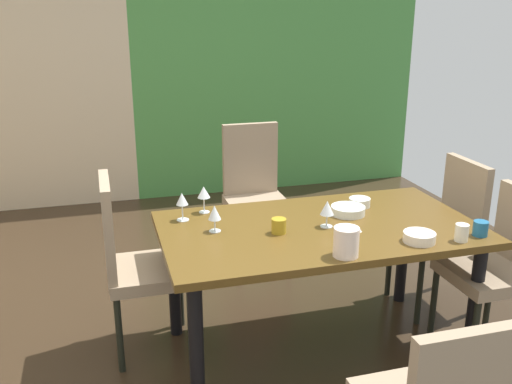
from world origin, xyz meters
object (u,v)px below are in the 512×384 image
cup_right (480,228)px  chair_right_far (446,226)px  chair_head_far (254,189)px  chair_right_near (501,261)px  dining_table (319,241)px  wine_glass_south (327,209)px  cup_east (279,226)px  serving_bowl_rear (348,210)px  serving_bowl_corner (360,202)px  wine_glass_north (215,213)px  wine_glass_near_window (182,200)px  chair_left_far (133,258)px  pitcher_west (346,242)px  serving_bowl_center (419,237)px  cup_front (462,233)px  wine_glass_left (204,193)px

cup_right → chair_right_far: bearing=69.5°
cup_right → chair_head_far: bearing=115.2°
chair_right_near → chair_head_far: bearing=32.9°
dining_table → wine_glass_south: 0.19m
dining_table → cup_east: (-0.24, -0.03, 0.13)m
dining_table → serving_bowl_rear: serving_bowl_rear is taller
serving_bowl_corner → dining_table: bearing=-146.3°
wine_glass_north → cup_east: bearing=-19.6°
wine_glass_near_window → wine_glass_north: bearing=-56.7°
chair_left_far → pitcher_west: 1.19m
serving_bowl_rear → serving_bowl_center: (0.18, -0.46, 0.00)m
chair_right_near → cup_front: bearing=107.8°
serving_bowl_rear → cup_east: bearing=-161.1°
serving_bowl_rear → serving_bowl_corner: 0.16m
wine_glass_left → pitcher_west: wine_glass_left is taller
wine_glass_south → cup_east: 0.28m
wine_glass_north → cup_right: bearing=-18.2°
chair_head_far → wine_glass_north: size_ratio=7.35×
wine_glass_north → pitcher_west: bearing=-41.6°
chair_left_far → pitcher_west: bearing=55.2°
pitcher_west → wine_glass_north: bearing=138.4°
chair_left_far → wine_glass_left: bearing=104.5°
serving_bowl_rear → chair_left_far: bearing=173.2°
dining_table → wine_glass_south: size_ratio=11.68×
wine_glass_near_window → serving_bowl_corner: bearing=-3.1°
wine_glass_north → chair_head_far: bearing=65.2°
chair_left_far → cup_east: chair_left_far is taller
chair_head_far → serving_bowl_center: (0.41, -1.59, 0.20)m
chair_right_near → chair_head_far: 1.81m
chair_left_far → pitcher_west: chair_left_far is taller
wine_glass_left → serving_bowl_rear: 0.82m
chair_left_far → serving_bowl_center: chair_left_far is taller
chair_right_far → cup_east: (-1.21, -0.30, 0.24)m
chair_right_near → pitcher_west: chair_right_near is taller
serving_bowl_center → cup_east: bearing=154.6°
dining_table → wine_glass_near_window: size_ratio=10.74×
dining_table → serving_bowl_corner: bearing=33.7°
dining_table → chair_right_far: bearing=15.4°
wine_glass_left → serving_bowl_corner: bearing=-9.3°
chair_right_near → wine_glass_north: chair_right_near is taller
chair_right_far → wine_glass_left: size_ratio=6.23×
chair_left_far → chair_head_far: 1.38m
dining_table → cup_east: cup_east is taller
cup_front → cup_east: size_ratio=1.13×
serving_bowl_rear → serving_bowl_center: bearing=-69.1°
cup_front → chair_head_far: bearing=110.7°
chair_right_near → cup_front: size_ratio=10.63×
chair_head_far → cup_right: size_ratio=13.59×
chair_right_far → wine_glass_north: (-1.53, -0.19, 0.30)m
cup_front → cup_right: size_ratio=1.15×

